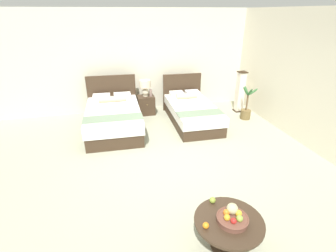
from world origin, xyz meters
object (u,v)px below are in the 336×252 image
object	(u,v)px
bed_near_corner	(191,112)
bed_near_window	(114,117)
fruit_bowl	(232,217)
floor_lamp_corner	(240,92)
nightstand	(146,105)
loose_apple	(213,200)
potted_palm	(246,110)
table_lamp	(145,86)
vase	(151,93)
loose_orange	(206,225)
coffee_table	(228,226)

from	to	relation	value
bed_near_corner	bed_near_window	bearing A→B (deg)	-179.80
fruit_bowl	floor_lamp_corner	world-z (taller)	floor_lamp_corner
nightstand	fruit_bowl	size ratio (longest dim) A/B	1.38
loose_apple	potted_palm	size ratio (longest dim) A/B	0.09
loose_apple	fruit_bowl	bearing A→B (deg)	-73.93
table_lamp	fruit_bowl	size ratio (longest dim) A/B	1.18
bed_near_corner	potted_palm	world-z (taller)	bed_near_corner
vase	nightstand	bearing A→B (deg)	164.45
nightstand	fruit_bowl	distance (m)	4.84
bed_near_corner	potted_palm	xyz separation A→B (m)	(1.54, -0.17, -0.03)
table_lamp	bed_near_corner	bearing A→B (deg)	-38.89
bed_near_corner	table_lamp	size ratio (longest dim) A/B	4.83
bed_near_corner	loose_orange	world-z (taller)	bed_near_corner
bed_near_corner	fruit_bowl	bearing A→B (deg)	-101.70
nightstand	coffee_table	distance (m)	4.81
nightstand	loose_orange	xyz separation A→B (m)	(-0.08, -4.85, 0.20)
nightstand	potted_palm	bearing A→B (deg)	-21.38
fruit_bowl	loose_orange	size ratio (longest dim) A/B	5.09
potted_palm	nightstand	bearing A→B (deg)	158.62
coffee_table	fruit_bowl	bearing A→B (deg)	-37.72
loose_apple	loose_orange	size ratio (longest dim) A/B	1.09
bed_near_corner	table_lamp	xyz separation A→B (m)	(-1.09, 0.88, 0.54)
table_lamp	floor_lamp_corner	size ratio (longest dim) A/B	0.39
bed_near_window	loose_apple	world-z (taller)	bed_near_window
bed_near_window	loose_orange	world-z (taller)	bed_near_window
coffee_table	potted_palm	xyz separation A→B (m)	(2.39, 3.77, -0.08)
vase	loose_apple	xyz separation A→B (m)	(0.03, -4.43, -0.16)
fruit_bowl	potted_palm	xyz separation A→B (m)	(2.36, 3.79, -0.24)
loose_orange	table_lamp	bearing A→B (deg)	89.10
table_lamp	potted_palm	distance (m)	2.89
nightstand	vase	world-z (taller)	vase
table_lamp	loose_apple	bearing A→B (deg)	-87.84
bed_near_window	bed_near_corner	bearing A→B (deg)	0.20
loose_apple	floor_lamp_corner	distance (m)	4.77
loose_orange	potted_palm	distance (m)	4.69
floor_lamp_corner	potted_palm	size ratio (longest dim) A/B	1.26
bed_near_window	loose_orange	xyz separation A→B (m)	(0.88, -3.98, 0.15)
loose_apple	floor_lamp_corner	size ratio (longest dim) A/B	0.07
floor_lamp_corner	potted_palm	world-z (taller)	floor_lamp_corner
nightstand	table_lamp	bearing A→B (deg)	90.00
bed_near_corner	nightstand	size ratio (longest dim) A/B	4.14
potted_palm	loose_orange	bearing A→B (deg)	-125.34
bed_near_corner	loose_apple	distance (m)	3.73
coffee_table	fruit_bowl	distance (m)	0.16
nightstand	floor_lamp_corner	xyz separation A→B (m)	(2.72, -0.44, 0.33)
coffee_table	loose_orange	bearing A→B (deg)	-171.94
loose_apple	floor_lamp_corner	xyz separation A→B (m)	(2.56, 4.03, 0.12)
coffee_table	table_lamp	bearing A→B (deg)	92.90
nightstand	vase	xyz separation A→B (m)	(0.14, -0.04, 0.37)
bed_near_corner	nightstand	xyz separation A→B (m)	(-1.09, 0.86, -0.02)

